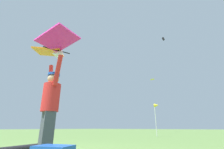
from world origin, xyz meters
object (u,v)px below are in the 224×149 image
object	(u,v)px
distant_kite_black_mid_left	(163,39)
held_stunt_kite	(54,49)
kite_flyer_person	(50,106)
marker_flag	(156,108)
distant_kite_yellow_low_left	(152,79)

from	to	relation	value
distant_kite_black_mid_left	held_stunt_kite	bearing A→B (deg)	-74.89
kite_flyer_person	marker_flag	xyz separation A→B (m)	(-1.36, 8.10, 0.81)
kite_flyer_person	marker_flag	size ratio (longest dim) A/B	0.95
kite_flyer_person	marker_flag	world-z (taller)	marker_flag
held_stunt_kite	distant_kite_yellow_low_left	bearing A→B (deg)	108.26
kite_flyer_person	distant_kite_black_mid_left	size ratio (longest dim) A/B	2.39
distant_kite_yellow_low_left	marker_flag	world-z (taller)	distant_kite_yellow_low_left
marker_flag	distant_kite_yellow_low_left	bearing A→B (deg)	114.94
held_stunt_kite	distant_kite_yellow_low_left	size ratio (longest dim) A/B	2.30
held_stunt_kite	marker_flag	world-z (taller)	held_stunt_kite
kite_flyer_person	distant_kite_black_mid_left	distance (m)	40.06
distant_kite_black_mid_left	marker_flag	distance (m)	32.84
kite_flyer_person	marker_flag	bearing A→B (deg)	99.56
distant_kite_yellow_low_left	distant_kite_black_mid_left	size ratio (longest dim) A/B	0.83
distant_kite_yellow_low_left	held_stunt_kite	bearing A→B (deg)	-71.74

